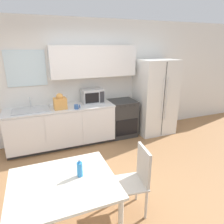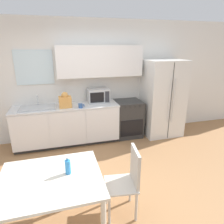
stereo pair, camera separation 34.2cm
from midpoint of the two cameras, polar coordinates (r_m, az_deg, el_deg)
ground_plane at (r=3.41m, az=-6.96°, el=-20.46°), size 12.00×12.00×0.00m
wall_back at (r=4.64m, az=-13.02°, el=9.31°), size 12.00×0.38×2.70m
kitchen_counter at (r=4.55m, az=-16.17°, el=-4.03°), size 2.27×0.66×0.89m
oven_range at (r=4.89m, az=0.86°, el=-1.76°), size 0.62×0.61×0.88m
refrigerator at (r=5.06m, az=10.23°, el=4.21°), size 0.90×0.80×1.82m
kitchen_sink at (r=4.41m, az=-24.18°, el=0.55°), size 0.73×0.45×0.23m
microwave at (r=4.58m, az=-7.76°, el=4.54°), size 0.48×0.36×0.31m
coffee_mug at (r=4.21m, az=-12.37°, el=1.45°), size 0.13×0.09×0.09m
grocery_bag_0 at (r=4.28m, az=-16.87°, el=2.66°), size 0.26×0.22×0.33m
dining_table at (r=2.42m, az=-17.91°, el=-20.49°), size 1.12×0.94×0.75m
dining_chair_side at (r=2.70m, az=3.39°, el=-17.91°), size 0.45×0.45×0.93m
drink_bottle at (r=2.34m, az=-13.50°, el=-15.63°), size 0.07×0.07×0.22m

